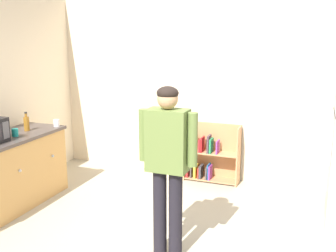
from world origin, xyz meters
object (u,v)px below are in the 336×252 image
Objects in this scene: standing_person at (168,158)px; teal_cup at (15,133)px; white_cup at (56,123)px; kitchen_counter at (0,176)px; bookshelf at (209,156)px; amber_bottle at (27,123)px.

standing_person reaches higher than teal_cup.
kitchen_counter is at bearing -104.97° from white_cup.
bookshelf is at bearing 30.54° from white_cup.
kitchen_counter is at bearing -92.72° from amber_bottle.
kitchen_counter reaches higher than bookshelf.
bookshelf is at bearing 40.86° from teal_cup.
white_cup is at bearing 59.45° from amber_bottle.
teal_cup is (-2.16, 0.42, -0.05)m from standing_person.
amber_bottle is (-2.22, 0.70, 0.00)m from standing_person.
amber_bottle is 2.59× the size of teal_cup.
teal_cup reaches higher than kitchen_counter.
amber_bottle is at bearing -145.02° from bookshelf.
amber_bottle reaches higher than white_cup.
teal_cup is (0.06, -0.28, -0.05)m from amber_bottle.
amber_bottle reaches higher than kitchen_counter.
amber_bottle is 0.40m from white_cup.
standing_person is at bearing -85.47° from bookshelf.
white_cup is (-2.01, 1.05, -0.05)m from standing_person.
bookshelf is 0.51× the size of standing_person.
kitchen_counter is at bearing -136.89° from bookshelf.
kitchen_counter is 1.01m from white_cup.
standing_person is 17.51× the size of teal_cup.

